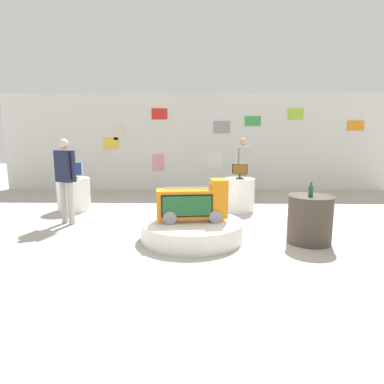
{
  "coord_description": "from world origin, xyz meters",
  "views": [
    {
      "loc": [
        0.13,
        -5.59,
        1.78
      ],
      "look_at": [
        0.02,
        0.06,
        0.79
      ],
      "focal_mm": 30.29,
      "sensor_mm": 36.0,
      "label": 1
    }
  ],
  "objects_px": {
    "tv_on_center_rear": "(240,171)",
    "shopper_browsing_rear": "(242,165)",
    "shopper_browsing_near_truck": "(65,175)",
    "bottle_on_side_table": "(311,191)",
    "novelty_firetruck_tv": "(193,204)",
    "tv_on_left_rear": "(72,170)",
    "side_table_round": "(310,219)",
    "main_display_pedestal": "(192,230)",
    "display_pedestal_left_rear": "(74,194)",
    "display_pedestal_center_rear": "(239,195)"
  },
  "relations": [
    {
      "from": "novelty_firetruck_tv",
      "to": "display_pedestal_left_rear",
      "type": "relative_size",
      "value": 1.58
    },
    {
      "from": "side_table_round",
      "to": "shopper_browsing_near_truck",
      "type": "distance_m",
      "value": 4.69
    },
    {
      "from": "display_pedestal_center_rear",
      "to": "shopper_browsing_rear",
      "type": "relative_size",
      "value": 0.45
    },
    {
      "from": "shopper_browsing_near_truck",
      "to": "tv_on_left_rear",
      "type": "bearing_deg",
      "value": 105.55
    },
    {
      "from": "novelty_firetruck_tv",
      "to": "tv_on_left_rear",
      "type": "bearing_deg",
      "value": 143.38
    },
    {
      "from": "novelty_firetruck_tv",
      "to": "tv_on_left_rear",
      "type": "height_order",
      "value": "tv_on_left_rear"
    },
    {
      "from": "main_display_pedestal",
      "to": "tv_on_center_rear",
      "type": "bearing_deg",
      "value": 63.38
    },
    {
      "from": "shopper_browsing_rear",
      "to": "display_pedestal_center_rear",
      "type": "bearing_deg",
      "value": -100.65
    },
    {
      "from": "side_table_round",
      "to": "main_display_pedestal",
      "type": "bearing_deg",
      "value": 175.65
    },
    {
      "from": "display_pedestal_left_rear",
      "to": "tv_on_left_rear",
      "type": "bearing_deg",
      "value": -82.12
    },
    {
      "from": "display_pedestal_center_rear",
      "to": "shopper_browsing_rear",
      "type": "distance_m",
      "value": 1.22
    },
    {
      "from": "tv_on_center_rear",
      "to": "shopper_browsing_rear",
      "type": "relative_size",
      "value": 0.21
    },
    {
      "from": "novelty_firetruck_tv",
      "to": "side_table_round",
      "type": "height_order",
      "value": "novelty_firetruck_tv"
    },
    {
      "from": "side_table_round",
      "to": "shopper_browsing_rear",
      "type": "relative_size",
      "value": 0.47
    },
    {
      "from": "tv_on_left_rear",
      "to": "bottle_on_side_table",
      "type": "distance_m",
      "value": 5.38
    },
    {
      "from": "side_table_round",
      "to": "shopper_browsing_near_truck",
      "type": "xyz_separation_m",
      "value": [
        -4.52,
        1.1,
        0.6
      ]
    },
    {
      "from": "display_pedestal_left_rear",
      "to": "shopper_browsing_rear",
      "type": "height_order",
      "value": "shopper_browsing_rear"
    },
    {
      "from": "main_display_pedestal",
      "to": "bottle_on_side_table",
      "type": "xyz_separation_m",
      "value": [
        1.94,
        -0.21,
        0.74
      ]
    },
    {
      "from": "tv_on_center_rear",
      "to": "tv_on_left_rear",
      "type": "bearing_deg",
      "value": -179.69
    },
    {
      "from": "tv_on_center_rear",
      "to": "shopper_browsing_rear",
      "type": "distance_m",
      "value": 1.06
    },
    {
      "from": "display_pedestal_center_rear",
      "to": "tv_on_center_rear",
      "type": "relative_size",
      "value": 2.13
    },
    {
      "from": "display_pedestal_left_rear",
      "to": "bottle_on_side_table",
      "type": "height_order",
      "value": "bottle_on_side_table"
    },
    {
      "from": "display_pedestal_left_rear",
      "to": "shopper_browsing_rear",
      "type": "relative_size",
      "value": 0.45
    },
    {
      "from": "tv_on_left_rear",
      "to": "bottle_on_side_table",
      "type": "xyz_separation_m",
      "value": [
        4.83,
        -2.37,
        -0.08
      ]
    },
    {
      "from": "main_display_pedestal",
      "to": "shopper_browsing_rear",
      "type": "height_order",
      "value": "shopper_browsing_rear"
    },
    {
      "from": "novelty_firetruck_tv",
      "to": "tv_on_left_rear",
      "type": "relative_size",
      "value": 2.36
    },
    {
      "from": "tv_on_left_rear",
      "to": "display_pedestal_center_rear",
      "type": "bearing_deg",
      "value": 0.37
    },
    {
      "from": "tv_on_left_rear",
      "to": "tv_on_center_rear",
      "type": "relative_size",
      "value": 1.43
    },
    {
      "from": "main_display_pedestal",
      "to": "novelty_firetruck_tv",
      "type": "xyz_separation_m",
      "value": [
        0.02,
        -0.0,
        0.46
      ]
    },
    {
      "from": "novelty_firetruck_tv",
      "to": "side_table_round",
      "type": "bearing_deg",
      "value": -4.29
    },
    {
      "from": "shopper_browsing_near_truck",
      "to": "novelty_firetruck_tv",
      "type": "bearing_deg",
      "value": -20.3
    },
    {
      "from": "display_pedestal_center_rear",
      "to": "shopper_browsing_near_truck",
      "type": "bearing_deg",
      "value": -161.24
    },
    {
      "from": "tv_on_center_rear",
      "to": "bottle_on_side_table",
      "type": "relative_size",
      "value": 1.57
    },
    {
      "from": "tv_on_center_rear",
      "to": "shopper_browsing_rear",
      "type": "height_order",
      "value": "shopper_browsing_rear"
    },
    {
      "from": "display_pedestal_left_rear",
      "to": "shopper_browsing_rear",
      "type": "xyz_separation_m",
      "value": [
        4.17,
        1.06,
        0.62
      ]
    },
    {
      "from": "side_table_round",
      "to": "bottle_on_side_table",
      "type": "height_order",
      "value": "bottle_on_side_table"
    },
    {
      "from": "display_pedestal_left_rear",
      "to": "side_table_round",
      "type": "bearing_deg",
      "value": -25.44
    },
    {
      "from": "tv_on_left_rear",
      "to": "tv_on_center_rear",
      "type": "height_order",
      "value": "tv_on_left_rear"
    },
    {
      "from": "shopper_browsing_near_truck",
      "to": "bottle_on_side_table",
      "type": "bearing_deg",
      "value": -14.45
    },
    {
      "from": "display_pedestal_left_rear",
      "to": "display_pedestal_center_rear",
      "type": "distance_m",
      "value": 3.98
    },
    {
      "from": "main_display_pedestal",
      "to": "novelty_firetruck_tv",
      "type": "distance_m",
      "value": 0.46
    },
    {
      "from": "main_display_pedestal",
      "to": "side_table_round",
      "type": "relative_size",
      "value": 2.2
    },
    {
      "from": "display_pedestal_center_rear",
      "to": "side_table_round",
      "type": "bearing_deg",
      "value": -69.26
    },
    {
      "from": "tv_on_left_rear",
      "to": "tv_on_center_rear",
      "type": "bearing_deg",
      "value": 0.31
    },
    {
      "from": "novelty_firetruck_tv",
      "to": "display_pedestal_center_rear",
      "type": "height_order",
      "value": "novelty_firetruck_tv"
    },
    {
      "from": "novelty_firetruck_tv",
      "to": "tv_on_left_rear",
      "type": "distance_m",
      "value": 3.64
    },
    {
      "from": "tv_on_left_rear",
      "to": "display_pedestal_center_rear",
      "type": "height_order",
      "value": "tv_on_left_rear"
    },
    {
      "from": "novelty_firetruck_tv",
      "to": "shopper_browsing_near_truck",
      "type": "height_order",
      "value": "shopper_browsing_near_truck"
    },
    {
      "from": "side_table_round",
      "to": "shopper_browsing_rear",
      "type": "height_order",
      "value": "shopper_browsing_rear"
    },
    {
      "from": "tv_on_center_rear",
      "to": "bottle_on_side_table",
      "type": "distance_m",
      "value": 2.54
    }
  ]
}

